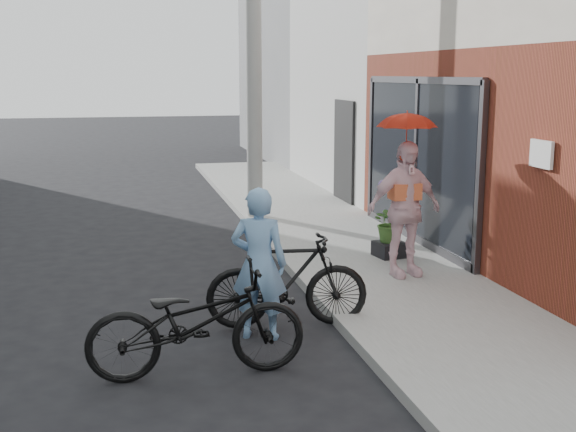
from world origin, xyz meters
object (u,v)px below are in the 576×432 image
object	(u,v)px
utility_pole	(253,25)
bike_left	(196,322)
kimono_woman	(404,209)
officer	(259,264)
bike_right	(287,280)
planter	(390,249)

from	to	relation	value
utility_pole	bike_left	xyz separation A→B (m)	(-1.80, -6.62, -2.99)
utility_pole	kimono_woman	world-z (taller)	utility_pole
officer	bike_right	distance (m)	0.50
planter	bike_left	bearing A→B (deg)	-133.81
utility_pole	kimono_woman	xyz separation A→B (m)	(1.10, -4.33, -2.51)
bike_right	planter	size ratio (longest dim) A/B	4.34
utility_pole	bike_left	distance (m)	7.48
officer	bike_left	bearing A→B (deg)	69.82
bike_left	kimono_woman	xyz separation A→B (m)	(2.90, 2.29, 0.48)
bike_right	kimono_woman	xyz separation A→B (m)	(1.82, 1.22, 0.47)
bike_right	kimono_woman	distance (m)	2.24
bike_left	planter	world-z (taller)	bike_left
bike_right	kimono_woman	size ratio (longest dim) A/B	1.00
utility_pole	officer	size ratio (longest dim) A/B	4.46
bike_left	kimono_woman	bearing A→B (deg)	-50.43
utility_pole	bike_right	bearing A→B (deg)	-97.31
officer	utility_pole	bearing A→B (deg)	-79.04
utility_pole	planter	world-z (taller)	utility_pole
utility_pole	bike_right	xyz separation A→B (m)	(-0.71, -5.55, -2.98)
utility_pole	officer	bearing A→B (deg)	-100.42
officer	bike_left	distance (m)	1.14
utility_pole	bike_left	bearing A→B (deg)	-105.19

